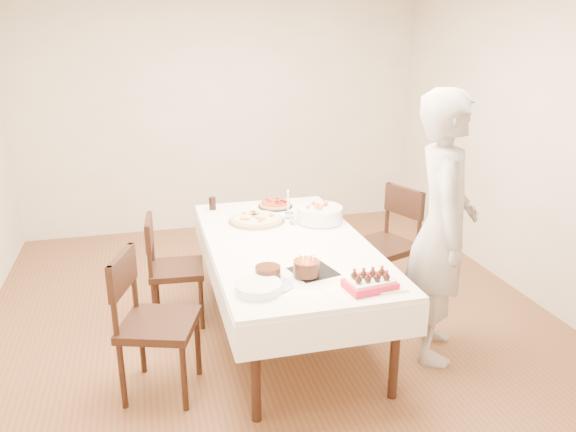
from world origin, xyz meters
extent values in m
plane|color=brown|center=(0.00, 0.00, 0.00)|extent=(5.00, 5.00, 0.00)
cube|color=beige|center=(0.00, 2.50, 1.35)|extent=(4.50, 0.04, 2.70)
cube|color=beige|center=(0.00, -2.50, 1.35)|extent=(4.50, 0.04, 2.70)
cube|color=beige|center=(2.25, 0.00, 1.35)|extent=(0.04, 5.00, 2.70)
cube|color=white|center=(0.07, -0.12, 0.38)|extent=(1.93, 2.42, 0.75)
imported|color=#BBB7B0|center=(1.02, -0.62, 0.94)|extent=(0.69, 0.81, 1.88)
cylinder|color=beige|center=(-0.07, 0.37, 0.77)|extent=(0.58, 0.58, 0.04)
cylinder|color=red|center=(0.18, 0.73, 0.77)|extent=(0.40, 0.40, 0.04)
cube|color=#B21E1E|center=(0.47, 0.48, 0.75)|extent=(0.25, 0.25, 0.01)
cylinder|color=white|center=(0.43, 0.25, 0.82)|extent=(0.46, 0.46, 0.12)
cylinder|color=white|center=(0.21, 0.41, 0.87)|extent=(0.07, 0.07, 0.25)
cylinder|color=black|center=(-0.36, 0.79, 0.81)|extent=(0.07, 0.07, 0.11)
cylinder|color=#391A0E|center=(-0.21, -0.71, 0.79)|extent=(0.26, 0.26, 0.08)
cube|color=black|center=(0.09, -0.67, 0.75)|extent=(0.31, 0.31, 0.01)
cylinder|color=#3A200F|center=(0.03, -0.73, 0.84)|extent=(0.20, 0.20, 0.16)
cube|color=beige|center=(0.41, -0.99, 0.75)|extent=(0.31, 0.22, 0.03)
cylinder|color=white|center=(-0.31, -0.87, 0.78)|extent=(0.33, 0.33, 0.06)
cylinder|color=white|center=(-0.20, -0.81, 0.75)|extent=(0.29, 0.29, 0.01)
camera|label=1|loc=(-0.89, -3.82, 2.23)|focal=35.00mm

